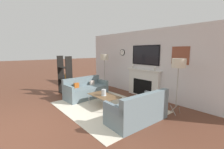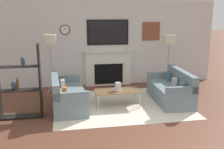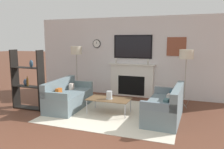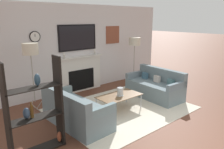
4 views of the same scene
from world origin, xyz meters
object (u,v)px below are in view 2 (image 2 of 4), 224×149
couch_left (67,96)px  floor_lamp_right (169,40)px  coffee_table (117,91)px  shelf_unit (20,84)px  hurricane_candle (118,87)px  floor_lamp_left (50,40)px  couch_right (171,91)px

couch_left → floor_lamp_right: (3.11, 1.26, 1.21)m
coffee_table → floor_lamp_right: 2.53m
couch_left → floor_lamp_right: floor_lamp_right is taller
floor_lamp_right → shelf_unit: size_ratio=1.00×
couch_left → hurricane_candle: 1.29m
floor_lamp_left → floor_lamp_right: floor_lamp_left is taller
floor_lamp_right → floor_lamp_left: bearing=180.0°
hurricane_candle → shelf_unit: shelf_unit is taller
couch_right → coffee_table: couch_right is taller
coffee_table → shelf_unit: size_ratio=0.68×
floor_lamp_left → floor_lamp_right: size_ratio=1.04×
couch_left → floor_lamp_left: bearing=107.5°
coffee_table → floor_lamp_left: (-1.66, 1.29, 1.18)m
couch_left → coffee_table: 1.26m
couch_left → floor_lamp_left: floor_lamp_left is taller
couch_right → floor_lamp_right: floor_lamp_right is taller
coffee_table → floor_lamp_right: (1.85, 1.29, 1.13)m
couch_right → floor_lamp_right: (0.39, 1.26, 1.20)m
couch_right → shelf_unit: shelf_unit is taller
floor_lamp_left → hurricane_candle: bearing=-38.2°
couch_left → coffee_table: size_ratio=1.54×
couch_left → floor_lamp_left: (-0.40, 1.26, 1.26)m
hurricane_candle → floor_lamp_left: size_ratio=0.12×
floor_lamp_left → floor_lamp_right: (3.51, 0.00, -0.05)m
couch_left → floor_lamp_right: bearing=22.0°
couch_left → coffee_table: couch_left is taller
couch_right → shelf_unit: size_ratio=1.03×
coffee_table → floor_lamp_left: bearing=142.0°
floor_lamp_left → shelf_unit: size_ratio=1.04×
couch_right → floor_lamp_right: size_ratio=1.03×
couch_right → hurricane_candle: couch_right is taller
couch_left → hurricane_candle: couch_left is taller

